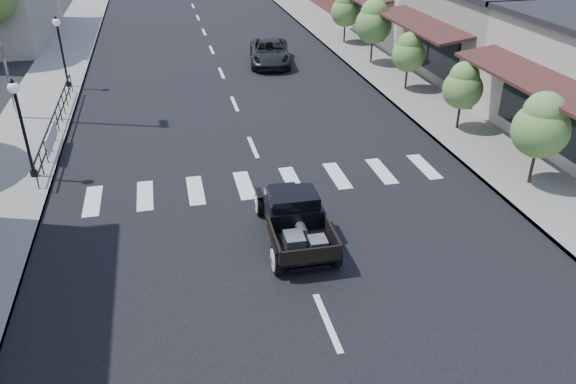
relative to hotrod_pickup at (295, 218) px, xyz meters
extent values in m
plane|color=black|center=(-0.08, -0.51, -0.70)|extent=(120.00, 120.00, 0.00)
cube|color=black|center=(-0.08, 14.49, -0.69)|extent=(14.00, 80.00, 0.02)
cube|color=gray|center=(-8.58, 14.49, -0.62)|extent=(3.00, 80.00, 0.15)
cube|color=gray|center=(8.42, 14.49, -0.62)|extent=(3.00, 80.00, 0.15)
cube|color=gray|center=(14.92, 12.49, 1.55)|extent=(10.00, 9.00, 4.50)
cube|color=#BEB1A0|center=(14.92, 21.49, 1.55)|extent=(10.00, 9.00, 4.50)
imported|color=black|center=(2.79, 17.68, -0.05)|extent=(2.80, 4.91, 1.29)
camera|label=1|loc=(-3.10, -12.80, 7.91)|focal=35.00mm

